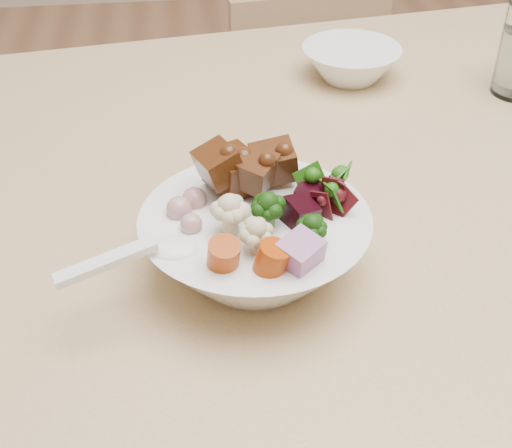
# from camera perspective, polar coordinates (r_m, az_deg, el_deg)

# --- Properties ---
(chair_far) EXTENTS (0.40, 0.40, 0.78)m
(chair_far) POSITION_cam_1_polar(r_m,az_deg,el_deg) (1.64, 5.06, 5.38)
(chair_far) COLOR tan
(chair_far) RESTS_ON ground
(food_bowl) EXTENTS (0.22, 0.22, 0.12)m
(food_bowl) POSITION_cam_1_polar(r_m,az_deg,el_deg) (0.70, 0.05, -1.22)
(food_bowl) COLOR white
(food_bowl) RESTS_ON dining_table
(soup_spoon) EXTENTS (0.13, 0.06, 0.03)m
(soup_spoon) POSITION_cam_1_polar(r_m,az_deg,el_deg) (0.64, -7.90, -2.28)
(soup_spoon) COLOR white
(soup_spoon) RESTS_ON food_bowl
(side_bowl) EXTENTS (0.15, 0.15, 0.05)m
(side_bowl) POSITION_cam_1_polar(r_m,az_deg,el_deg) (1.09, 7.60, 12.63)
(side_bowl) COLOR white
(side_bowl) RESTS_ON dining_table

